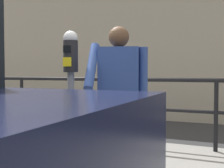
% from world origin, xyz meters
% --- Properties ---
extents(sidewalk_curb, '(36.00, 2.43, 0.12)m').
position_xyz_m(sidewalk_curb, '(0.00, 1.22, 0.06)').
color(sidewalk_curb, gray).
rests_on(sidewalk_curb, ground).
extents(parking_meter, '(0.15, 0.16, 1.54)m').
position_xyz_m(parking_meter, '(0.38, 0.52, 1.19)').
color(parking_meter, slate).
rests_on(parking_meter, sidewalk_curb).
extents(pedestrian_at_meter, '(0.58, 0.60, 1.58)m').
position_xyz_m(pedestrian_at_meter, '(0.84, 0.70, 1.01)').
color(pedestrian_at_meter, slate).
rests_on(pedestrian_at_meter, sidewalk_curb).
extents(background_railing, '(24.06, 0.06, 1.04)m').
position_xyz_m(background_railing, '(-0.00, 2.22, 0.85)').
color(background_railing, black).
rests_on(background_railing, sidewalk_curb).
extents(backdrop_wall, '(32.00, 0.50, 3.92)m').
position_xyz_m(backdrop_wall, '(0.00, 5.42, 1.96)').
color(backdrop_wall, '#ADA38E').
rests_on(backdrop_wall, ground).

